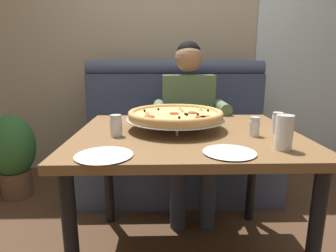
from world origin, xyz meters
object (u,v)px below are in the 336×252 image
object	(u,v)px
patio_chair	(266,108)
plate_near_right	(104,154)
pizza	(176,115)
drinking_glass	(284,135)
shaker_oregano	(116,127)
shaker_parmesan	(254,128)
booth_bench	(176,145)
shaker_pepper_flakes	(277,124)
plate_near_left	(229,151)
diner_main	(189,116)
potted_plant	(13,152)
dining_table	(186,149)

from	to	relation	value
patio_chair	plate_near_right	bearing A→B (deg)	-122.19
pizza	drinking_glass	bearing A→B (deg)	-40.77
shaker_oregano	shaker_parmesan	bearing A→B (deg)	-1.22
booth_bench	shaker_oregano	world-z (taller)	booth_bench
shaker_oregano	plate_near_right	xyz separation A→B (m)	(-0.00, -0.30, -0.03)
plate_near_right	shaker_pepper_flakes	bearing A→B (deg)	22.79
drinking_glass	patio_chair	world-z (taller)	drinking_glass
plate_near_left	diner_main	bearing A→B (deg)	93.36
shaker_oregano	plate_near_left	xyz separation A→B (m)	(0.49, -0.28, -0.03)
diner_main	drinking_glass	world-z (taller)	diner_main
booth_bench	drinking_glass	bearing A→B (deg)	-73.33
plate_near_right	booth_bench	bearing A→B (deg)	74.94
potted_plant	pizza	bearing A→B (deg)	-30.01
plate_near_left	patio_chair	xyz separation A→B (m)	(1.11, 2.52, -0.25)
dining_table	pizza	distance (m)	0.19
shaker_parmesan	shaker_pepper_flakes	size ratio (longest dim) A/B	0.88
diner_main	drinking_glass	bearing A→B (deg)	-73.28
dining_table	shaker_parmesan	world-z (taller)	shaker_parmesan
dining_table	shaker_parmesan	bearing A→B (deg)	-15.25
diner_main	shaker_oregano	distance (m)	0.87
shaker_parmesan	shaker_pepper_flakes	world-z (taller)	shaker_pepper_flakes
dining_table	shaker_parmesan	size ratio (longest dim) A/B	12.04
booth_bench	plate_near_left	size ratio (longest dim) A/B	7.62
shaker_pepper_flakes	dining_table	bearing A→B (deg)	175.63
diner_main	plate_near_left	distance (m)	1.03
shaker_pepper_flakes	potted_plant	size ratio (longest dim) A/B	0.15
plate_near_left	patio_chair	size ratio (longest dim) A/B	0.25
shaker_oregano	potted_plant	distance (m)	1.41
shaker_oregano	pizza	bearing A→B (deg)	24.60
diner_main	shaker_pepper_flakes	bearing A→B (deg)	-61.74
dining_table	plate_near_right	distance (m)	0.53
potted_plant	shaker_oregano	bearing A→B (deg)	-41.47
pizza	shaker_parmesan	distance (m)	0.41
dining_table	shaker_oregano	xyz separation A→B (m)	(-0.35, -0.07, 0.14)
shaker_pepper_flakes	plate_near_left	bearing A→B (deg)	-135.28
shaker_parmesan	plate_near_left	xyz separation A→B (m)	(-0.19, -0.27, -0.03)
shaker_pepper_flakes	patio_chair	xyz separation A→B (m)	(0.78, 2.20, -0.28)
drinking_glass	potted_plant	xyz separation A→B (m)	(-1.74, 1.13, -0.44)
diner_main	potted_plant	bearing A→B (deg)	174.35
booth_bench	patio_chair	size ratio (longest dim) A/B	1.90
pizza	booth_bench	bearing A→B (deg)	86.39
pizza	shaker_parmesan	size ratio (longest dim) A/B	5.59
drinking_glass	patio_chair	distance (m)	2.64
pizza	patio_chair	size ratio (longest dim) A/B	0.62
dining_table	shaker_pepper_flakes	bearing A→B (deg)	-4.37
pizza	shaker_pepper_flakes	distance (m)	0.53
dining_table	shaker_pepper_flakes	xyz separation A→B (m)	(0.46, -0.04, 0.14)
shaker_parmesan	patio_chair	size ratio (longest dim) A/B	0.11
shaker_oregano	dining_table	bearing A→B (deg)	11.84
shaker_oregano	shaker_pepper_flakes	bearing A→B (deg)	2.74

